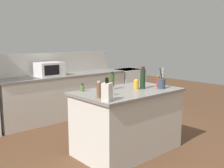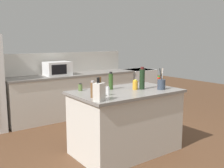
# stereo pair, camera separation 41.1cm
# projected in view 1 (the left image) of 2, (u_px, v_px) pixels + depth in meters

# --- Properties ---
(ground_plane) EXTENTS (14.00, 14.00, 0.00)m
(ground_plane) POSITION_uv_depth(u_px,v_px,m) (127.00, 150.00, 4.02)
(ground_plane) COLOR brown
(back_counter_run) EXTENTS (2.97, 0.66, 0.94)m
(back_counter_run) POSITION_uv_depth(u_px,v_px,m) (66.00, 96.00, 5.76)
(back_counter_run) COLOR beige
(back_counter_run) RESTS_ON ground_plane
(wall_backsplash) EXTENTS (2.93, 0.03, 0.46)m
(wall_backsplash) POSITION_uv_depth(u_px,v_px,m) (58.00, 63.00, 5.88)
(wall_backsplash) COLOR beige
(wall_backsplash) RESTS_ON back_counter_run
(kitchen_island) EXTENTS (1.57, 0.96, 0.94)m
(kitchen_island) POSITION_uv_depth(u_px,v_px,m) (127.00, 121.00, 3.94)
(kitchen_island) COLOR beige
(kitchen_island) RESTS_ON ground_plane
(range_oven) EXTENTS (0.76, 0.65, 0.92)m
(range_oven) POSITION_uv_depth(u_px,v_px,m) (127.00, 86.00, 7.01)
(range_oven) COLOR white
(range_oven) RESTS_ON ground_plane
(microwave) EXTENTS (0.53, 0.39, 0.29)m
(microwave) POSITION_uv_depth(u_px,v_px,m) (50.00, 69.00, 5.41)
(microwave) COLOR white
(microwave) RESTS_ON back_counter_run
(knife_block) EXTENTS (0.16, 0.14, 0.29)m
(knife_block) POSITION_uv_depth(u_px,v_px,m) (107.00, 92.00, 3.15)
(knife_block) COLOR beige
(knife_block) RESTS_ON kitchen_island
(utensil_crock) EXTENTS (0.12, 0.12, 0.32)m
(utensil_crock) POSITION_uv_depth(u_px,v_px,m) (161.00, 83.00, 3.99)
(utensil_crock) COLOR #333D4C
(utensil_crock) RESTS_ON kitchen_island
(pepper_grinder) EXTENTS (0.06, 0.06, 0.22)m
(pepper_grinder) POSITION_uv_depth(u_px,v_px,m) (99.00, 90.00, 3.33)
(pepper_grinder) COLOR brown
(pepper_grinder) RESTS_ON kitchen_island
(honey_jar) EXTENTS (0.08, 0.08, 0.15)m
(honey_jar) POSITION_uv_depth(u_px,v_px,m) (136.00, 85.00, 3.95)
(honey_jar) COLOR gold
(honey_jar) RESTS_ON kitchen_island
(hot_sauce_bottle) EXTENTS (0.05, 0.05, 0.19)m
(hot_sauce_bottle) POSITION_uv_depth(u_px,v_px,m) (158.00, 81.00, 4.13)
(hot_sauce_bottle) COLOR red
(hot_sauce_bottle) RESTS_ON kitchen_island
(wine_bottle) EXTENTS (0.08, 0.08, 0.34)m
(wine_bottle) POSITION_uv_depth(u_px,v_px,m) (143.00, 78.00, 3.97)
(wine_bottle) COLOR black
(wine_bottle) RESTS_ON kitchen_island
(spice_jar_oregano) EXTENTS (0.06, 0.06, 0.11)m
(spice_jar_oregano) POSITION_uv_depth(u_px,v_px,m) (82.00, 88.00, 3.78)
(spice_jar_oregano) COLOR #567038
(spice_jar_oregano) RESTS_ON kitchen_island
(salt_shaker) EXTENTS (0.05, 0.05, 0.12)m
(salt_shaker) POSITION_uv_depth(u_px,v_px,m) (113.00, 91.00, 3.50)
(salt_shaker) COLOR silver
(salt_shaker) RESTS_ON kitchen_island
(olive_oil_bottle) EXTENTS (0.07, 0.07, 0.26)m
(olive_oil_bottle) POSITION_uv_depth(u_px,v_px,m) (112.00, 81.00, 3.91)
(olive_oil_bottle) COLOR #2D4C1E
(olive_oil_bottle) RESTS_ON kitchen_island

